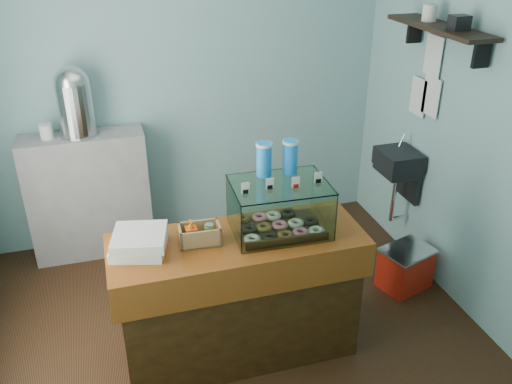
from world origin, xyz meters
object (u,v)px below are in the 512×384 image
object	(u,v)px
display_case	(278,204)
coffee_urn	(74,100)
counter	(239,296)
red_cooler	(405,268)

from	to	relation	value
display_case	coffee_urn	bearing A→B (deg)	130.17
counter	coffee_urn	size ratio (longest dim) A/B	2.82
counter	red_cooler	bearing A→B (deg)	12.38
display_case	red_cooler	xyz separation A→B (m)	(1.18, 0.26, -0.90)
display_case	red_cooler	world-z (taller)	display_case
counter	display_case	world-z (taller)	display_case
counter	display_case	distance (m)	0.68
coffee_urn	red_cooler	size ratio (longest dim) A/B	1.22
counter	display_case	size ratio (longest dim) A/B	2.60
counter	red_cooler	xyz separation A→B (m)	(1.46, 0.32, -0.28)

